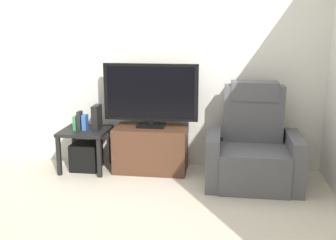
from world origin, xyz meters
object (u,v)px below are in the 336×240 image
(recliner_armchair, at_px, (253,150))
(book_leftmost, at_px, (76,123))
(side_table, at_px, (85,136))
(subwoofer_box, at_px, (86,156))
(tv_stand, at_px, (151,149))
(book_middle, at_px, (80,121))
(game_console, at_px, (97,117))
(book_rightmost, at_px, (85,122))
(television, at_px, (151,94))

(recliner_armchair, height_order, book_leftmost, recliner_armchair)
(recliner_armchair, relative_size, side_table, 2.00)
(subwoofer_box, bearing_deg, tv_stand, 4.30)
(book_middle, bearing_deg, book_leftmost, 180.00)
(side_table, xyz_separation_m, book_leftmost, (-0.10, -0.02, 0.16))
(book_leftmost, relative_size, game_console, 0.57)
(side_table, relative_size, game_console, 1.87)
(book_leftmost, bearing_deg, book_rightmost, 0.00)
(side_table, height_order, book_leftmost, book_leftmost)
(book_rightmost, bearing_deg, tv_stand, 5.86)
(subwoofer_box, distance_m, game_console, 0.50)
(tv_stand, relative_size, book_middle, 3.85)
(subwoofer_box, bearing_deg, book_rightmost, -60.76)
(television, xyz_separation_m, game_console, (-0.63, -0.07, -0.28))
(subwoofer_box, xyz_separation_m, game_console, (0.15, 0.01, 0.47))
(tv_stand, bearing_deg, game_console, -175.62)
(television, relative_size, side_table, 2.01)
(side_table, distance_m, book_rightmost, 0.17)
(side_table, bearing_deg, subwoofer_box, 180.00)
(recliner_armchair, relative_size, subwoofer_box, 3.38)
(tv_stand, relative_size, recliner_armchair, 0.78)
(book_leftmost, height_order, book_rightmost, book_rightmost)
(recliner_armchair, xyz_separation_m, subwoofer_box, (-1.92, 0.16, -0.21))
(tv_stand, distance_m, book_middle, 0.89)
(recliner_armchair, xyz_separation_m, book_rightmost, (-1.91, 0.14, 0.21))
(subwoofer_box, distance_m, book_middle, 0.44)
(book_middle, xyz_separation_m, game_console, (0.20, 0.03, 0.04))
(recliner_armchair, relative_size, book_rightmost, 6.02)
(game_console, bearing_deg, television, 6.09)
(tv_stand, bearing_deg, book_middle, -174.58)
(book_leftmost, relative_size, book_middle, 0.76)
(side_table, bearing_deg, recliner_armchair, -4.89)
(tv_stand, relative_size, side_table, 1.55)
(tv_stand, bearing_deg, side_table, -175.70)
(book_leftmost, distance_m, game_console, 0.25)
(television, distance_m, book_middle, 0.89)
(television, xyz_separation_m, book_rightmost, (-0.76, -0.10, -0.33))
(side_table, bearing_deg, television, 5.68)
(recliner_armchair, height_order, subwoofer_box, recliner_armchair)
(book_middle, height_order, game_console, game_console)
(tv_stand, distance_m, television, 0.65)
(side_table, distance_m, subwoofer_box, 0.25)
(book_middle, bearing_deg, game_console, 8.70)
(book_middle, bearing_deg, television, 6.71)
(side_table, bearing_deg, tv_stand, 4.30)
(subwoofer_box, bearing_deg, television, 5.68)
(side_table, xyz_separation_m, subwoofer_box, (-0.00, 0.00, -0.25))
(side_table, height_order, book_middle, book_middle)
(recliner_armchair, distance_m, side_table, 1.93)
(recliner_armchair, distance_m, book_middle, 1.99)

